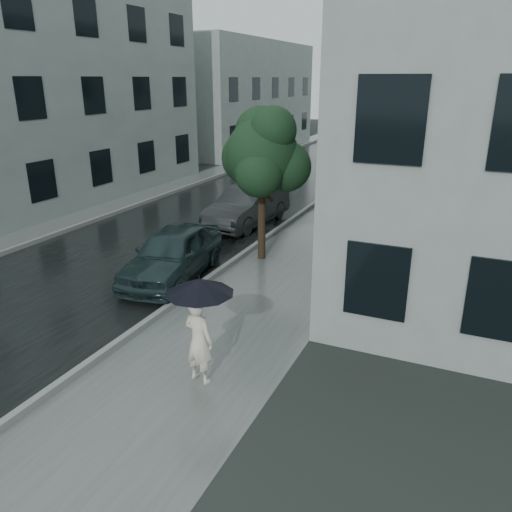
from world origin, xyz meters
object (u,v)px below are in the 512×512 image
at_px(pedestrian, 199,340).
at_px(street_tree, 263,154).
at_px(lamp_post, 331,143).
at_px(car_far, 247,206).
at_px(car_near, 173,254).

height_order(pedestrian, street_tree, street_tree).
height_order(lamp_post, car_far, lamp_post).
bearing_deg(street_tree, car_near, -121.53).
height_order(pedestrian, car_far, pedestrian).
xyz_separation_m(pedestrian, street_tree, (-1.61, 6.66, 2.38)).
xyz_separation_m(street_tree, car_far, (-1.97, 3.10, -2.48)).
bearing_deg(car_near, street_tree, 50.60).
relative_size(street_tree, car_near, 1.09).
bearing_deg(car_near, car_far, 85.98).
relative_size(pedestrian, lamp_post, 0.35).
height_order(pedestrian, lamp_post, lamp_post).
xyz_separation_m(lamp_post, car_far, (-1.97, -4.18, -2.00)).
xyz_separation_m(pedestrian, car_far, (-3.58, 9.76, -0.10)).
distance_m(pedestrian, car_near, 5.18).
bearing_deg(car_near, lamp_post, 73.00).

